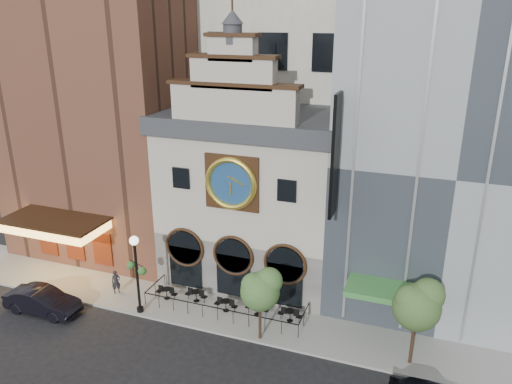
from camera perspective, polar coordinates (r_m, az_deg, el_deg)
The scene contains 16 objects.
ground at distance 32.10m, azimuth -5.29°, elevation -15.74°, with size 120.00×120.00×0.00m, color black.
sidewalk at distance 33.93m, azimuth -3.47°, elevation -13.36°, with size 44.00×5.00×0.15m, color gray.
clock_building at distance 35.42m, azimuth -0.29°, elevation 0.12°, with size 12.60×8.78×18.65m.
theater_building at distance 41.90m, azimuth -16.46°, elevation 10.77°, with size 14.00×15.60×25.00m.
retail_building at distance 34.53m, azimuth 21.77°, elevation 4.17°, with size 14.00×14.40×20.00m.
cafe_railing at distance 33.65m, azimuth -3.49°, elevation -12.61°, with size 10.60×2.60×0.90m, color black, non-canonical shape.
bistro_0 at distance 35.27m, azimuth -10.19°, elevation -11.24°, with size 1.58×0.68×0.90m.
bistro_1 at distance 34.69m, azimuth -6.87°, elevation -11.62°, with size 1.58×0.68×0.90m.
bistro_2 at distance 33.51m, azimuth -3.46°, elevation -12.73°, with size 1.58×0.68×0.90m.
bistro_3 at distance 33.09m, azimuth 0.13°, elevation -13.16°, with size 1.58×0.68×0.90m.
bistro_4 at distance 32.56m, azimuth 3.90°, elevation -13.81°, with size 1.58×0.68×0.90m.
car_left at distance 36.21m, azimuth -23.21°, elevation -11.38°, with size 1.78×5.10×1.68m, color black.
pedestrian at distance 36.51m, azimuth -15.70°, elevation -9.87°, with size 0.62×0.41×1.70m, color black.
lamppost at distance 32.85m, azimuth -13.52°, elevation -8.21°, with size 1.65×0.98×5.41m.
tree_left at distance 29.46m, azimuth 0.57°, elevation -10.95°, with size 2.41×2.32×4.64m.
tree_right at distance 28.68m, azimuth 18.03°, elevation -12.03°, with size 2.70×2.60×5.19m.
Camera 1 is at (11.56, -23.45, 18.63)m, focal length 35.00 mm.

